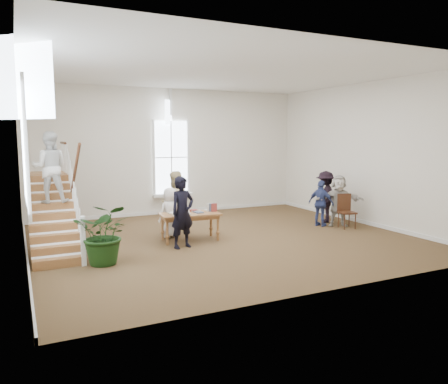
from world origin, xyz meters
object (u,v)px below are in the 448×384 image
woman_cluster_c (339,201)px  floor_plant (105,234)px  woman_cluster_a (321,203)px  police_officer (182,212)px  elderly_woman (170,212)px  woman_cluster_b (325,197)px  side_chair (346,209)px  person_yellow (175,202)px  library_table (189,216)px

woman_cluster_c → floor_plant: woman_cluster_c is taller
woman_cluster_a → floor_plant: bearing=75.9°
police_officer → woman_cluster_c: police_officer is taller
elderly_woman → woman_cluster_c: 5.33m
police_officer → woman_cluster_b: bearing=-3.5°
side_chair → woman_cluster_b: bearing=102.4°
side_chair → woman_cluster_c: bearing=104.5°
elderly_woman → woman_cluster_a: size_ratio=0.96×
side_chair → floor_plant: bearing=-162.8°
woman_cluster_b → side_chair: (0.02, -0.97, -0.25)m
woman_cluster_b → woman_cluster_a: bearing=-18.2°
woman_cluster_a → woman_cluster_c: 0.57m
elderly_woman → woman_cluster_b: size_ratio=0.83×
woman_cluster_c → woman_cluster_b: bearing=119.1°
elderly_woman → person_yellow: bearing=-134.5°
floor_plant → woman_cluster_b: bearing=13.1°
woman_cluster_a → floor_plant: (-6.87, -1.28, -0.04)m
library_table → woman_cluster_c: (4.94, -0.20, 0.14)m
elderly_woman → side_chair: 5.40m
police_officer → person_yellow: 1.80m
police_officer → elderly_woman: (0.10, 1.25, -0.21)m
police_officer → floor_plant: bearing=-177.9°
library_table → person_yellow: size_ratio=0.92×
library_table → elderly_woman: size_ratio=1.19×
elderly_woman → woman_cluster_b: (5.27, -0.15, 0.14)m
floor_plant → side_chair: bearing=5.8°
woman_cluster_a → woman_cluster_c: woman_cluster_c is taller
elderly_woman → woman_cluster_b: 5.27m
elderly_woman → woman_cluster_a: woman_cluster_a is taller
library_table → side_chair: size_ratio=1.59×
woman_cluster_b → woman_cluster_c: woman_cluster_b is taller
woman_cluster_c → floor_plant: (-7.40, -1.08, -0.12)m
floor_plant → side_chair: 7.46m
library_table → person_yellow: bearing=97.3°
library_table → police_officer: (-0.43, -0.65, 0.24)m
woman_cluster_c → side_chair: 0.39m
police_officer → woman_cluster_b: police_officer is taller
woman_cluster_c → side_chair: woman_cluster_c is taller
police_officer → woman_cluster_b: size_ratio=1.08×
person_yellow → library_table: bearing=70.8°
person_yellow → side_chair: (4.99, -1.62, -0.32)m
elderly_woman → side_chair: size_ratio=1.33×
woman_cluster_c → library_table: bearing=-153.1°
person_yellow → woman_cluster_a: bearing=145.2°
woman_cluster_a → side_chair: (0.55, -0.52, -0.14)m
elderly_woman → floor_plant: bearing=27.8°
person_yellow → woman_cluster_b: person_yellow is taller
woman_cluster_c → floor_plant: size_ratio=1.18×
police_officer → elderly_woman: bearing=70.4°
elderly_woman → person_yellow: person_yellow is taller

